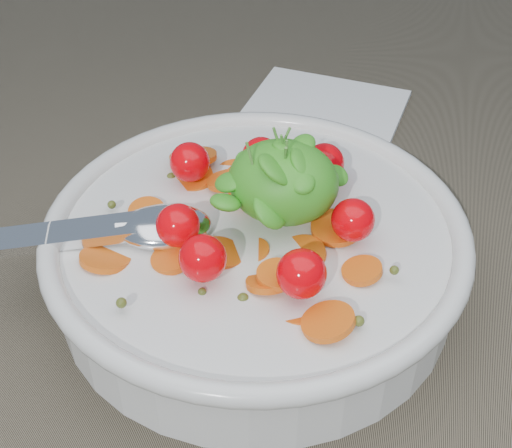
# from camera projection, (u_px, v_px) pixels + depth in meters

# --- Properties ---
(ground) EXTENTS (6.00, 6.00, 0.00)m
(ground) POSITION_uv_depth(u_px,v_px,m) (266.00, 267.00, 0.57)
(ground) COLOR #6B614D
(ground) RESTS_ON ground
(bowl) EXTENTS (0.34, 0.31, 0.13)m
(bowl) POSITION_uv_depth(u_px,v_px,m) (256.00, 249.00, 0.53)
(bowl) COLOR silver
(bowl) RESTS_ON ground
(napkin) EXTENTS (0.18, 0.16, 0.01)m
(napkin) POSITION_uv_depth(u_px,v_px,m) (323.00, 111.00, 0.75)
(napkin) COLOR white
(napkin) RESTS_ON ground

